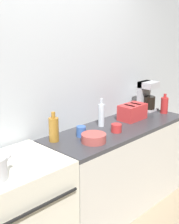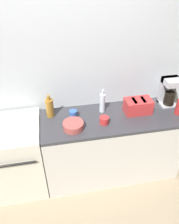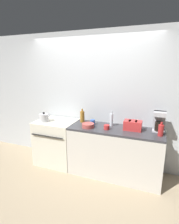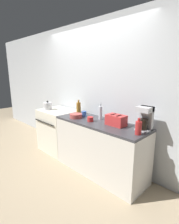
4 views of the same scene
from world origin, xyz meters
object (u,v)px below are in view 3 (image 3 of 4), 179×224
Objects in this scene: bowl at (88,125)px; bottle_clear at (111,120)px; bottle_red at (161,130)px; cup_red at (107,127)px; stove at (57,141)px; cup_blue at (93,122)px; coffee_maker at (159,121)px; kettle at (44,118)px; bottle_amber at (82,117)px; toaster at (133,125)px.

bottle_clear is at bearing 33.51° from bowl.
bottle_red reaches higher than bowl.
bottle_clear is at bearing 82.60° from cup_red.
cup_blue is at bearing 3.15° from stove.
bottle_clear is 0.44m from bowl.
bottle_red is at bearing -81.91° from coffee_maker.
stove is at bearing 31.54° from kettle.
bottle_amber reaches higher than bottle_red.
kettle is at bearing -179.46° from bottle_red.
kettle is 1.31m from bottle_clear.
cup_red is (-0.03, -0.22, -0.08)m from bottle_clear.
cup_blue is (-1.14, -0.08, -0.12)m from coffee_maker.
stove is 3.91× the size of kettle.
cup_red is (1.07, -0.11, 0.47)m from stove.
bottle_amber is at bearing 179.80° from coffee_maker.
bottle_red is 1.20m from bowl.
cup_red is (-0.86, -0.01, -0.05)m from bottle_red.
coffee_maker is 0.24m from bottle_red.
bottle_red is (1.93, -0.10, 0.53)m from stove.
bottle_red is (0.83, -0.20, -0.02)m from bottle_clear.
toaster is 0.44m from cup_red.
kettle reaches higher than cup_blue.
bottle_amber reaches higher than cup_red.
stove is at bearing -176.31° from coffee_maker.
kettle is at bearing -179.70° from cup_red.
toaster is at bearing -1.83° from cup_blue.
bowl is at bearing -49.64° from bottle_amber.
coffee_maker is (1.90, 0.12, 0.61)m from stove.
bottle_red is 2.34× the size of cup_blue.
cup_red is at bearing -162.91° from toaster.
bowl is at bearing -168.57° from toaster.
bottle_clear is (0.58, -0.02, 0.01)m from bottle_amber.
stove is at bearing 169.74° from bowl.
bottle_amber is 0.27m from cup_blue.
bottle_clear reaches higher than cup_blue.
cup_blue is at bearing -169.45° from bottle_clear.
stove is 1.58m from toaster.
bottle_amber is (0.71, 0.24, 0.03)m from kettle.
stove is 4.17× the size of bowl.
stove is 3.02× the size of toaster.
cup_red is at bearing -179.10° from bottle_red.
coffee_maker is at bearing 6.54° from kettle.
coffee_maker is at bearing 98.09° from bottle_red.
kettle is 0.68× the size of coffee_maker.
cup_blue is (-0.34, -0.06, -0.07)m from bottle_clear.
bottle_clear reaches higher than bottle_amber.
bottle_amber is 2.77× the size of cup_blue.
stove is 0.90m from cup_blue.
bottle_amber is 1.43m from bottle_red.
toaster is at bearing 165.31° from bottle_red.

